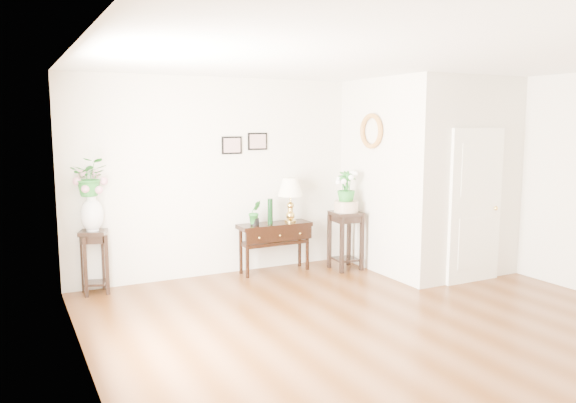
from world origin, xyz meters
TOP-DOWN VIEW (x-y plane):
  - floor at (0.00, 0.00)m, footprint 6.00×5.50m
  - ceiling at (0.00, 0.00)m, footprint 6.00×5.50m
  - wall_back at (0.00, 2.75)m, footprint 6.00×0.02m
  - wall_left at (-3.00, 0.00)m, footprint 0.02×5.50m
  - wall_right at (3.00, 0.00)m, footprint 0.02×5.50m
  - partition at (2.10, 1.77)m, footprint 1.80×1.95m
  - door at (2.10, 0.78)m, footprint 0.90×0.05m
  - art_print_left at (-0.65, 2.73)m, footprint 0.30×0.02m
  - art_print_right at (-0.25, 2.73)m, footprint 0.30×0.02m
  - wall_ornament at (1.16, 1.90)m, footprint 0.07×0.51m
  - console_table at (-0.10, 2.47)m, footprint 1.08×0.36m
  - table_lamp at (0.16, 2.47)m, footprint 0.41×0.41m
  - green_vase at (-0.17, 2.47)m, footprint 0.08×0.08m
  - potted_plant at (-0.41, 2.47)m, footprint 0.19×0.15m
  - plant_stand_a at (-2.60, 2.57)m, footprint 0.40×0.40m
  - porcelain_vase at (-2.60, 2.57)m, footprint 0.32×0.32m
  - lily_arrangement at (-2.60, 2.57)m, footprint 0.54×0.50m
  - plant_stand_b at (0.90, 2.13)m, footprint 0.45×0.45m
  - ceramic_bowl at (0.90, 2.13)m, footprint 0.38×0.38m
  - narcissus at (0.90, 2.13)m, footprint 0.33×0.33m

SIDE VIEW (x-z plane):
  - floor at x=0.00m, z-range -0.01..0.01m
  - console_table at x=-0.10m, z-range 0.00..0.72m
  - plant_stand_a at x=-2.60m, z-range 0.00..0.82m
  - plant_stand_b at x=0.90m, z-range 0.00..0.87m
  - potted_plant at x=-0.41m, z-range 0.72..1.06m
  - green_vase at x=-0.17m, z-range 0.71..1.07m
  - ceramic_bowl at x=0.90m, z-range 0.87..1.03m
  - porcelain_vase at x=-2.60m, z-range 0.80..1.29m
  - door at x=2.10m, z-range 0.00..2.10m
  - table_lamp at x=0.16m, z-range 0.74..1.40m
  - narcissus at x=0.90m, z-range 0.99..1.47m
  - wall_back at x=0.00m, z-range 0.00..2.80m
  - wall_left at x=-3.00m, z-range 0.00..2.80m
  - wall_right at x=3.00m, z-range 0.00..2.80m
  - partition at x=2.10m, z-range 0.00..2.80m
  - lily_arrangement at x=-2.60m, z-range 1.22..1.71m
  - art_print_left at x=-0.65m, z-range 1.73..1.98m
  - art_print_right at x=-0.25m, z-range 1.77..2.02m
  - wall_ornament at x=1.16m, z-range 1.79..2.30m
  - ceiling at x=0.00m, z-range 2.79..2.81m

